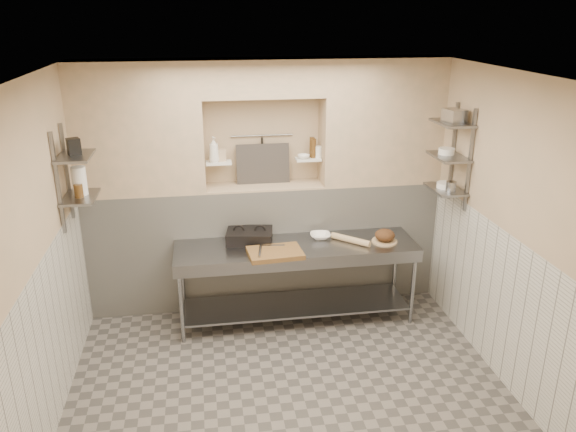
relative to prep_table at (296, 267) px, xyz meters
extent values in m
cube|color=#655F59|center=(-0.27, -1.18, -0.69)|extent=(4.00, 3.90, 0.10)
cube|color=silver|center=(-0.27, -1.18, 2.21)|extent=(4.00, 3.90, 0.10)
cube|color=tan|center=(-2.32, -1.18, 0.76)|extent=(0.10, 3.90, 2.80)
cube|color=tan|center=(1.78, -1.18, 0.76)|extent=(0.10, 3.90, 2.80)
cube|color=tan|center=(-0.27, 0.82, 0.76)|extent=(4.00, 0.10, 2.80)
cube|color=tan|center=(-0.27, -3.18, 0.76)|extent=(4.00, 0.10, 2.80)
cube|color=silver|center=(-0.27, 0.57, 0.06)|extent=(4.00, 0.40, 1.40)
cube|color=tan|center=(-0.27, 0.57, 0.77)|extent=(1.30, 0.40, 0.02)
cube|color=tan|center=(-1.60, 0.57, 1.46)|extent=(1.35, 0.40, 1.40)
cube|color=tan|center=(1.05, 0.57, 1.46)|extent=(1.35, 0.40, 1.40)
cube|color=tan|center=(-0.27, 0.57, 1.96)|extent=(1.30, 0.40, 0.40)
cube|color=silver|center=(-2.26, -1.18, 0.06)|extent=(0.02, 3.90, 1.40)
cube|color=silver|center=(1.72, -1.18, 0.06)|extent=(0.02, 3.90, 1.40)
cube|color=white|center=(-0.77, 0.57, 1.06)|extent=(0.28, 0.16, 0.02)
cube|color=white|center=(0.23, 0.57, 1.06)|extent=(0.28, 0.16, 0.02)
cylinder|color=gray|center=(-0.27, 0.74, 1.31)|extent=(0.70, 0.02, 0.02)
cylinder|color=black|center=(-0.27, 0.72, 1.14)|extent=(0.02, 0.02, 0.30)
cube|color=#383330|center=(-0.27, 0.67, 1.00)|extent=(0.60, 0.08, 0.45)
cube|color=slate|center=(-2.25, 0.07, 1.16)|extent=(0.03, 0.03, 0.95)
cube|color=slate|center=(-2.25, -0.33, 1.16)|extent=(0.03, 0.03, 0.95)
cube|color=slate|center=(-2.11, -0.13, 0.96)|extent=(0.30, 0.50, 0.02)
cube|color=slate|center=(-2.11, -0.13, 1.36)|extent=(0.30, 0.50, 0.03)
cube|color=slate|center=(1.70, 0.07, 1.21)|extent=(0.03, 0.03, 1.05)
cube|color=slate|center=(1.70, -0.33, 1.21)|extent=(0.03, 0.03, 1.05)
cube|color=slate|center=(1.57, -0.13, 0.86)|extent=(0.30, 0.50, 0.02)
cube|color=slate|center=(1.57, -0.13, 1.21)|extent=(0.30, 0.50, 0.02)
cube|color=slate|center=(1.57, -0.13, 1.56)|extent=(0.30, 0.50, 0.03)
cube|color=gray|center=(0.00, 0.02, 0.24)|extent=(2.60, 0.70, 0.04)
cube|color=gray|center=(0.00, 0.02, -0.46)|extent=(2.45, 0.60, 0.03)
cube|color=gray|center=(0.00, -0.31, 0.18)|extent=(2.60, 0.02, 0.12)
cylinder|color=gray|center=(-1.24, -0.27, -0.21)|extent=(0.04, 0.04, 0.86)
cylinder|color=gray|center=(-1.24, 0.31, -0.21)|extent=(0.04, 0.04, 0.86)
cylinder|color=gray|center=(1.24, -0.27, -0.21)|extent=(0.04, 0.04, 0.86)
cylinder|color=gray|center=(1.24, 0.31, -0.21)|extent=(0.04, 0.04, 0.86)
cube|color=black|center=(-0.49, 0.19, 0.30)|extent=(0.54, 0.43, 0.09)
cube|color=black|center=(-0.49, 0.19, 0.37)|extent=(0.54, 0.43, 0.04)
cube|color=brown|center=(-0.26, -0.21, 0.28)|extent=(0.58, 0.43, 0.05)
cube|color=gray|center=(-0.27, -0.06, 0.31)|extent=(0.27, 0.07, 0.01)
cylinder|color=gray|center=(-0.41, -0.21, 0.32)|extent=(0.07, 0.29, 0.03)
imported|color=white|center=(0.30, 0.16, 0.29)|extent=(0.25, 0.25, 0.06)
cylinder|color=tan|center=(0.60, -0.01, 0.29)|extent=(0.38, 0.37, 0.07)
cylinder|color=tan|center=(0.96, -0.05, 0.27)|extent=(0.28, 0.28, 0.02)
ellipsoid|color=#4C2D19|center=(0.96, -0.05, 0.34)|extent=(0.22, 0.22, 0.13)
imported|color=white|center=(-0.82, 0.55, 1.21)|extent=(0.14, 0.14, 0.28)
cube|color=tan|center=(-0.73, 0.60, 1.14)|extent=(0.09, 0.09, 0.13)
imported|color=white|center=(0.17, 0.55, 1.09)|extent=(0.15, 0.15, 0.04)
cylinder|color=#4C3114|center=(0.29, 0.57, 1.18)|extent=(0.06, 0.06, 0.22)
cylinder|color=#4C3114|center=(0.28, 0.60, 1.18)|extent=(0.06, 0.06, 0.23)
cylinder|color=white|center=(0.34, 0.57, 1.14)|extent=(0.08, 0.08, 0.13)
cylinder|color=white|center=(-2.11, -0.09, 1.11)|extent=(0.14, 0.14, 0.27)
cylinder|color=#4C3114|center=(-2.11, -0.17, 1.03)|extent=(0.08, 0.08, 0.13)
cube|color=black|center=(-2.11, -0.13, 1.45)|extent=(0.15, 0.15, 0.15)
cylinder|color=white|center=(1.57, -0.12, 0.90)|extent=(0.18, 0.18, 0.06)
cylinder|color=gray|center=(1.57, -0.25, 0.92)|extent=(0.11, 0.11, 0.11)
cylinder|color=white|center=(1.57, -0.07, 1.25)|extent=(0.17, 0.17, 0.06)
cube|color=gray|center=(1.57, -0.16, 1.64)|extent=(0.20, 0.24, 0.13)
camera|label=1|loc=(-0.95, -5.44, 2.63)|focal=35.00mm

